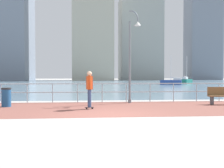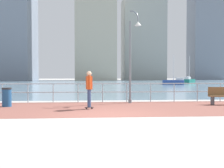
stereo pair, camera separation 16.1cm
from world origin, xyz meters
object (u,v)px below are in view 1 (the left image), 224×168
at_px(sailboat_white, 186,81).
at_px(trash_bin, 6,97).
at_px(park_bench, 223,95).
at_px(lamppost, 132,52).
at_px(sailboat_navy, 172,82).
at_px(skateboarder, 89,86).

bearing_deg(sailboat_white, trash_bin, -121.16).
distance_m(park_bench, sailboat_white, 42.52).
xyz_separation_m(lamppost, sailboat_navy, (12.24, 31.00, -2.34)).
bearing_deg(skateboarder, sailboat_navy, 66.43).
xyz_separation_m(park_bench, sailboat_white, (13.40, 40.36, 0.07)).
bearing_deg(trash_bin, sailboat_white, 58.84).
bearing_deg(park_bench, sailboat_white, 71.63).
relative_size(lamppost, sailboat_navy, 0.99).
distance_m(skateboarder, park_bench, 7.16).
bearing_deg(trash_bin, sailboat_navy, 59.96).
height_order(lamppost, skateboarder, lamppost).
distance_m(lamppost, sailboat_white, 43.25).
distance_m(skateboarder, trash_bin, 4.25).
xyz_separation_m(lamppost, park_bench, (4.67, -1.13, -2.35)).
height_order(skateboarder, sailboat_navy, sailboat_navy).
distance_m(lamppost, skateboarder, 3.84).
height_order(park_bench, sailboat_white, sailboat_white).
distance_m(trash_bin, sailboat_white, 47.23).
relative_size(trash_bin, sailboat_white, 0.16).
bearing_deg(skateboarder, lamppost, 46.10).
height_order(skateboarder, trash_bin, skateboarder).
distance_m(lamppost, park_bench, 5.35).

